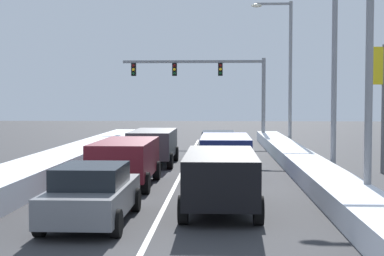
{
  "coord_description": "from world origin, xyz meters",
  "views": [
    {
      "loc": [
        1.6,
        -8.29,
        3.19
      ],
      "look_at": [
        0.24,
        20.68,
        1.71
      ],
      "focal_mm": 53.59,
      "sensor_mm": 36.0,
      "label": 1
    }
  ],
  "objects_px": {
    "suv_navy_right_lane_second": "(225,152)",
    "sedan_green_right_lane_third": "(218,145)",
    "street_lamp_right_mid": "(326,50)",
    "traffic_light_gantry": "(213,78)",
    "street_lamp_right_far": "(285,62)",
    "suv_black_right_lane_nearest": "(221,176)",
    "sedan_gray_center_lane_nearest": "(92,194)",
    "suv_maroon_center_lane_second": "(126,159)",
    "street_lamp_right_near": "(356,47)",
    "suv_charcoal_center_lane_third": "(153,144)"
  },
  "relations": [
    {
      "from": "sedan_gray_center_lane_nearest",
      "to": "street_lamp_right_mid",
      "type": "relative_size",
      "value": 0.52
    },
    {
      "from": "street_lamp_right_mid",
      "to": "sedan_gray_center_lane_nearest",
      "type": "bearing_deg",
      "value": -129.22
    },
    {
      "from": "suv_maroon_center_lane_second",
      "to": "suv_charcoal_center_lane_third",
      "type": "distance_m",
      "value": 6.87
    },
    {
      "from": "street_lamp_right_mid",
      "to": "street_lamp_right_far",
      "type": "bearing_deg",
      "value": 90.28
    },
    {
      "from": "sedan_gray_center_lane_nearest",
      "to": "suv_maroon_center_lane_second",
      "type": "bearing_deg",
      "value": 91.49
    },
    {
      "from": "suv_navy_right_lane_second",
      "to": "suv_maroon_center_lane_second",
      "type": "relative_size",
      "value": 1.0
    },
    {
      "from": "sedan_green_right_lane_third",
      "to": "street_lamp_right_far",
      "type": "height_order",
      "value": "street_lamp_right_far"
    },
    {
      "from": "suv_black_right_lane_nearest",
      "to": "traffic_light_gantry",
      "type": "distance_m",
      "value": 26.74
    },
    {
      "from": "suv_black_right_lane_nearest",
      "to": "suv_charcoal_center_lane_third",
      "type": "relative_size",
      "value": 1.0
    },
    {
      "from": "suv_maroon_center_lane_second",
      "to": "sedan_green_right_lane_third",
      "type": "bearing_deg",
      "value": 70.1
    },
    {
      "from": "suv_black_right_lane_nearest",
      "to": "street_lamp_right_far",
      "type": "distance_m",
      "value": 22.23
    },
    {
      "from": "suv_navy_right_lane_second",
      "to": "street_lamp_right_near",
      "type": "height_order",
      "value": "street_lamp_right_near"
    },
    {
      "from": "sedan_green_right_lane_third",
      "to": "sedan_gray_center_lane_nearest",
      "type": "xyz_separation_m",
      "value": [
        -3.19,
        -15.48,
        0.0
      ]
    },
    {
      "from": "traffic_light_gantry",
      "to": "street_lamp_right_far",
      "type": "relative_size",
      "value": 1.12
    },
    {
      "from": "traffic_light_gantry",
      "to": "suv_black_right_lane_nearest",
      "type": "bearing_deg",
      "value": -88.97
    },
    {
      "from": "sedan_green_right_lane_third",
      "to": "street_lamp_right_far",
      "type": "relative_size",
      "value": 0.48
    },
    {
      "from": "suv_maroon_center_lane_second",
      "to": "traffic_light_gantry",
      "type": "height_order",
      "value": "traffic_light_gantry"
    },
    {
      "from": "suv_charcoal_center_lane_third",
      "to": "suv_maroon_center_lane_second",
      "type": "bearing_deg",
      "value": -91.91
    },
    {
      "from": "sedan_green_right_lane_third",
      "to": "street_lamp_right_mid",
      "type": "distance_m",
      "value": 8.77
    },
    {
      "from": "street_lamp_right_near",
      "to": "sedan_green_right_lane_third",
      "type": "bearing_deg",
      "value": 107.13
    },
    {
      "from": "suv_navy_right_lane_second",
      "to": "street_lamp_right_near",
      "type": "xyz_separation_m",
      "value": [
        3.71,
        -6.53,
        3.68
      ]
    },
    {
      "from": "sedan_green_right_lane_third",
      "to": "sedan_gray_center_lane_nearest",
      "type": "height_order",
      "value": "same"
    },
    {
      "from": "suv_navy_right_lane_second",
      "to": "sedan_green_right_lane_third",
      "type": "xyz_separation_m",
      "value": [
        -0.31,
        6.51,
        -0.25
      ]
    },
    {
      "from": "sedan_gray_center_lane_nearest",
      "to": "street_lamp_right_near",
      "type": "height_order",
      "value": "street_lamp_right_near"
    },
    {
      "from": "suv_charcoal_center_lane_third",
      "to": "sedan_gray_center_lane_nearest",
      "type": "bearing_deg",
      "value": -90.29
    },
    {
      "from": "sedan_green_right_lane_third",
      "to": "street_lamp_right_near",
      "type": "xyz_separation_m",
      "value": [
        4.02,
        -13.03,
        3.93
      ]
    },
    {
      "from": "sedan_gray_center_lane_nearest",
      "to": "traffic_light_gantry",
      "type": "height_order",
      "value": "traffic_light_gantry"
    },
    {
      "from": "traffic_light_gantry",
      "to": "suv_maroon_center_lane_second",
      "type": "bearing_deg",
      "value": -97.72
    },
    {
      "from": "sedan_gray_center_lane_nearest",
      "to": "traffic_light_gantry",
      "type": "relative_size",
      "value": 0.42
    },
    {
      "from": "street_lamp_right_mid",
      "to": "suv_navy_right_lane_second",
      "type": "bearing_deg",
      "value": -175.38
    },
    {
      "from": "street_lamp_right_near",
      "to": "street_lamp_right_far",
      "type": "distance_m",
      "value": 20.6
    },
    {
      "from": "sedan_green_right_lane_third",
      "to": "street_lamp_right_far",
      "type": "bearing_deg",
      "value": 60.09
    },
    {
      "from": "suv_black_right_lane_nearest",
      "to": "street_lamp_right_far",
      "type": "relative_size",
      "value": 0.52
    },
    {
      "from": "suv_charcoal_center_lane_third",
      "to": "street_lamp_right_mid",
      "type": "relative_size",
      "value": 0.56
    },
    {
      "from": "sedan_green_right_lane_third",
      "to": "traffic_light_gantry",
      "type": "distance_m",
      "value": 13.28
    },
    {
      "from": "suv_black_right_lane_nearest",
      "to": "suv_navy_right_lane_second",
      "type": "distance_m",
      "value": 7.3
    },
    {
      "from": "suv_black_right_lane_nearest",
      "to": "sedan_gray_center_lane_nearest",
      "type": "height_order",
      "value": "suv_black_right_lane_nearest"
    },
    {
      "from": "suv_charcoal_center_lane_third",
      "to": "street_lamp_right_mid",
      "type": "bearing_deg",
      "value": -26.59
    },
    {
      "from": "traffic_light_gantry",
      "to": "street_lamp_right_near",
      "type": "relative_size",
      "value": 1.36
    },
    {
      "from": "street_lamp_right_near",
      "to": "suv_maroon_center_lane_second",
      "type": "bearing_deg",
      "value": 152.94
    },
    {
      "from": "suv_navy_right_lane_second",
      "to": "suv_maroon_center_lane_second",
      "type": "distance_m",
      "value": 4.59
    },
    {
      "from": "traffic_light_gantry",
      "to": "sedan_green_right_lane_third",
      "type": "bearing_deg",
      "value": -88.28
    },
    {
      "from": "sedan_green_right_lane_third",
      "to": "street_lamp_right_near",
      "type": "bearing_deg",
      "value": -72.87
    },
    {
      "from": "suv_navy_right_lane_second",
      "to": "suv_maroon_center_lane_second",
      "type": "xyz_separation_m",
      "value": [
        -3.66,
        -2.76,
        0.0
      ]
    },
    {
      "from": "suv_navy_right_lane_second",
      "to": "street_lamp_right_mid",
      "type": "relative_size",
      "value": 0.56
    },
    {
      "from": "street_lamp_right_near",
      "to": "street_lamp_right_mid",
      "type": "height_order",
      "value": "street_lamp_right_mid"
    },
    {
      "from": "suv_black_right_lane_nearest",
      "to": "suv_maroon_center_lane_second",
      "type": "distance_m",
      "value": 5.7
    },
    {
      "from": "sedan_green_right_lane_third",
      "to": "suv_charcoal_center_lane_third",
      "type": "xyz_separation_m",
      "value": [
        -3.13,
        -2.4,
        0.25
      ]
    },
    {
      "from": "sedan_green_right_lane_third",
      "to": "street_lamp_right_near",
      "type": "distance_m",
      "value": 14.2
    },
    {
      "from": "suv_navy_right_lane_second",
      "to": "sedan_green_right_lane_third",
      "type": "height_order",
      "value": "suv_navy_right_lane_second"
    }
  ]
}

